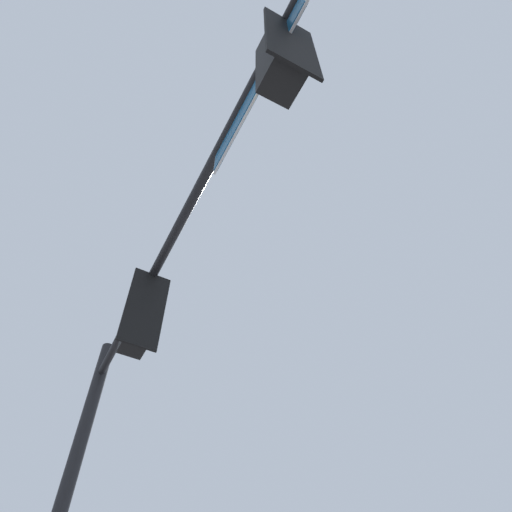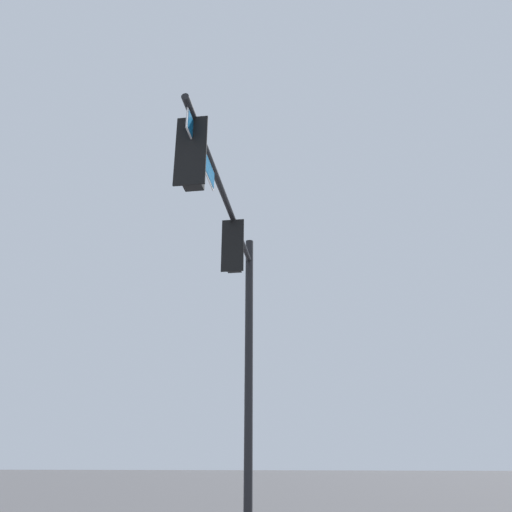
% 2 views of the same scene
% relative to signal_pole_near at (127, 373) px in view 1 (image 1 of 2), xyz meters
% --- Properties ---
extents(signal_pole_near, '(6.92, 1.38, 7.43)m').
position_rel_signal_pole_near_xyz_m(signal_pole_near, '(0.00, 0.00, 0.00)').
color(signal_pole_near, black).
rests_on(signal_pole_near, ground_plane).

